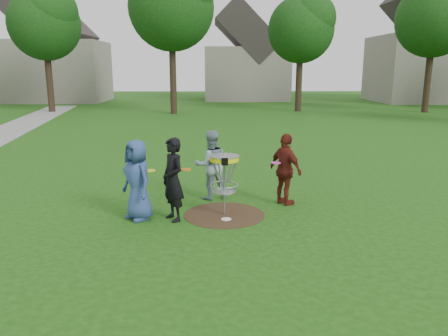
{
  "coord_description": "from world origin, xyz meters",
  "views": [
    {
      "loc": [
        -0.23,
        -9.2,
        3.21
      ],
      "look_at": [
        0.0,
        0.3,
        1.0
      ],
      "focal_mm": 35.0,
      "sensor_mm": 36.0,
      "label": 1
    }
  ],
  "objects_px": {
    "player_blue": "(137,180)",
    "player_black": "(173,180)",
    "player_maroon": "(286,170)",
    "disc_golf_basket": "(224,170)",
    "player_grey": "(211,165)"
  },
  "relations": [
    {
      "from": "player_black",
      "to": "disc_golf_basket",
      "type": "bearing_deg",
      "value": 72.27
    },
    {
      "from": "player_blue",
      "to": "player_maroon",
      "type": "bearing_deg",
      "value": 64.97
    },
    {
      "from": "player_black",
      "to": "player_grey",
      "type": "distance_m",
      "value": 1.74
    },
    {
      "from": "player_black",
      "to": "player_grey",
      "type": "relative_size",
      "value": 1.04
    },
    {
      "from": "player_blue",
      "to": "player_black",
      "type": "relative_size",
      "value": 0.97
    },
    {
      "from": "player_grey",
      "to": "player_maroon",
      "type": "relative_size",
      "value": 1.01
    },
    {
      "from": "player_blue",
      "to": "disc_golf_basket",
      "type": "xyz_separation_m",
      "value": [
        1.85,
        0.2,
        0.15
      ]
    },
    {
      "from": "player_maroon",
      "to": "disc_golf_basket",
      "type": "height_order",
      "value": "player_maroon"
    },
    {
      "from": "player_blue",
      "to": "player_black",
      "type": "xyz_separation_m",
      "value": [
        0.76,
        -0.09,
        0.03
      ]
    },
    {
      "from": "player_blue",
      "to": "player_maroon",
      "type": "xyz_separation_m",
      "value": [
        3.32,
        0.93,
        -0.01
      ]
    },
    {
      "from": "player_grey",
      "to": "player_black",
      "type": "bearing_deg",
      "value": 46.43
    },
    {
      "from": "player_blue",
      "to": "player_black",
      "type": "distance_m",
      "value": 0.77
    },
    {
      "from": "player_black",
      "to": "player_maroon",
      "type": "relative_size",
      "value": 1.05
    },
    {
      "from": "player_black",
      "to": "player_grey",
      "type": "bearing_deg",
      "value": 120.46
    },
    {
      "from": "player_grey",
      "to": "player_maroon",
      "type": "xyz_separation_m",
      "value": [
        1.76,
        -0.52,
        -0.01
      ]
    }
  ]
}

